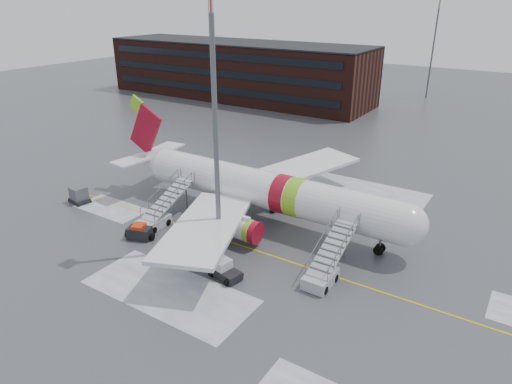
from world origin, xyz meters
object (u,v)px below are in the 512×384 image
Objects in this scene: airstair_fwd at (325,269)px; airstair_aft at (159,215)px; light_mast_near at (215,106)px; baggage_tractor at (139,233)px; pushback_tug at (224,270)px; airliner at (259,189)px; uld_container at (79,195)px.

airstair_fwd is 18.39m from airstair_aft.
light_mast_near is at bearing -3.32° from airstair_aft.
pushback_tug is at bearing -4.48° from baggage_tractor.
light_mast_near reaches higher than airstair_aft.
light_mast_near reaches higher than airliner.
airstair_fwd is 0.30× the size of light_mast_near.
airliner is 12.55m from baggage_tractor.
uld_container is at bearing -158.82° from airliner.
light_mast_near is at bearing 131.86° from pushback_tug.
airstair_fwd and airstair_aft have the same top height.
airliner reaches higher than uld_container.
airliner reaches higher than pushback_tug.
airliner is at bearing 91.26° from light_mast_near.
airstair_fwd is 18.18m from baggage_tractor.
baggage_tractor is at bearing -81.06° from airstair_aft.
pushback_tug is 0.95× the size of baggage_tractor.
airstair_fwd is 1.00× the size of airstair_aft.
airstair_aft is at bearing -140.22° from airliner.
pushback_tug is 1.16× the size of uld_container.
airstair_aft is 2.54× the size of baggage_tractor.
uld_container is at bearing 168.99° from baggage_tractor.
uld_container is at bearing 172.06° from pushback_tug.
airstair_aft is at bearing 176.68° from light_mast_near.
light_mast_near is (8.00, -0.46, 12.20)m from airstair_aft.
airliner is at bearing 148.20° from airstair_fwd.
baggage_tractor is (0.51, -3.26, -0.43)m from airstair_aft.
airstair_aft reaches higher than pushback_tug.
pushback_tug is 22.91m from uld_container.
airstair_fwd is 2.66× the size of pushback_tug.
airstair_aft is 0.30× the size of light_mast_near.
airstair_aft is 11.99m from pushback_tug.
airliner is 1.36× the size of light_mast_near.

